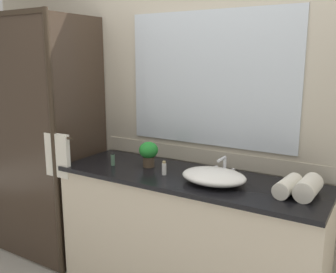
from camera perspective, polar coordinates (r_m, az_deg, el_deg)
wall_back_with_mirror at (r=2.70m, az=6.53°, el=4.17°), size 4.40×0.06×2.60m
vanity_cabinet at (r=2.67m, az=2.97°, el=-15.17°), size 1.80×0.58×0.90m
shower_enclosure at (r=3.12m, az=-19.89°, el=-0.61°), size 1.20×0.59×2.00m
sink_basin at (r=2.34m, az=7.01°, el=-6.07°), size 0.41×0.31×0.09m
faucet at (r=2.49m, az=8.56°, el=-5.04°), size 0.17×0.13×0.14m
potted_plant at (r=2.66m, az=-2.98°, el=-2.40°), size 0.14×0.14×0.18m
amenity_bottle_lotion at (r=2.49m, az=-0.60°, el=-4.88°), size 0.03×0.03×0.09m
amenity_bottle_body_wash at (r=2.74m, az=-8.43°, el=-3.48°), size 0.03×0.03×0.09m
rolled_towel_near_edge at (r=2.24m, az=20.62°, el=-7.31°), size 0.13×0.24×0.12m
rolled_towel_middle at (r=2.25m, az=17.81°, el=-7.22°), size 0.12×0.26×0.10m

